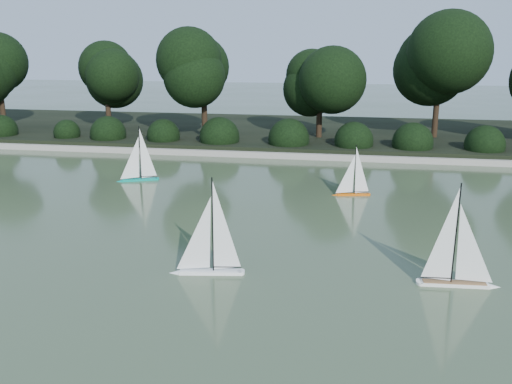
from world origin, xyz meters
TOP-DOWN VIEW (x-y plane):
  - ground at (0.00, 0.00)m, footprint 80.00×80.00m
  - pond_coping at (0.00, 9.00)m, footprint 40.00×0.35m
  - far_bank at (0.00, 13.00)m, footprint 40.00×8.00m
  - tree_line at (1.23, 11.44)m, footprint 26.31×3.93m
  - shrub_hedge at (0.00, 9.90)m, footprint 29.10×1.10m
  - sailboat_white_a at (-0.05, -0.29)m, footprint 1.24×0.38m
  - sailboat_white_b at (3.93, -0.08)m, footprint 1.28×0.28m
  - sailboat_orange at (2.19, 4.90)m, footprint 0.96×0.34m
  - sailboat_teal at (-3.43, 5.39)m, footprint 1.10×0.61m

SIDE VIEW (x-z plane):
  - ground at x=0.00m, z-range 0.00..0.00m
  - pond_coping at x=0.00m, z-range 0.00..0.18m
  - far_bank at x=0.00m, z-range 0.00..0.30m
  - sailboat_orange at x=2.19m, z-range -0.45..0.86m
  - sailboat_teal at x=-3.43m, z-range -0.53..1.02m
  - sailboat_white_a at x=-0.05m, z-range -0.58..1.11m
  - sailboat_white_b at x=3.93m, z-range -0.60..1.14m
  - shrub_hedge at x=0.00m, z-range -0.10..1.00m
  - tree_line at x=1.23m, z-range 0.45..4.83m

